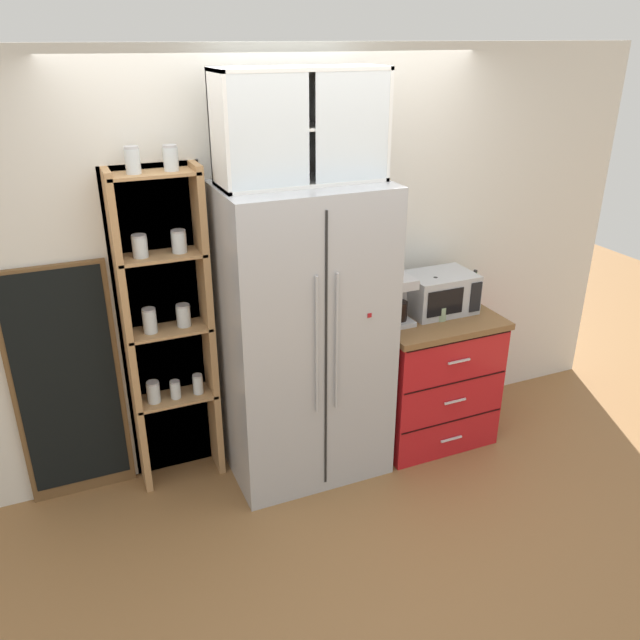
# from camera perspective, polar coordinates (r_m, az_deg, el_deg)

# --- Properties ---
(ground_plane) EXTENTS (10.82, 10.82, 0.00)m
(ground_plane) POSITION_cam_1_polar(r_m,az_deg,el_deg) (4.30, -1.06, -12.84)
(ground_plane) COLOR olive
(wall_back_cream) EXTENTS (5.11, 0.10, 2.55)m
(wall_back_cream) POSITION_cam_1_polar(r_m,az_deg,el_deg) (4.03, -3.36, 5.09)
(wall_back_cream) COLOR silver
(wall_back_cream) RESTS_ON ground
(refrigerator) EXTENTS (0.95, 0.65, 1.84)m
(refrigerator) POSITION_cam_1_polar(r_m,az_deg,el_deg) (3.85, -1.37, -1.49)
(refrigerator) COLOR #ADAFB5
(refrigerator) RESTS_ON ground
(pantry_shelf_column) EXTENTS (0.54, 0.25, 2.07)m
(pantry_shelf_column) POSITION_cam_1_polar(r_m,az_deg,el_deg) (3.86, -13.51, -0.32)
(pantry_shelf_column) COLOR brown
(pantry_shelf_column) RESTS_ON ground
(counter_cabinet) EXTENTS (0.81, 0.66, 0.91)m
(counter_cabinet) POSITION_cam_1_polar(r_m,az_deg,el_deg) (4.44, 9.62, -4.92)
(counter_cabinet) COLOR red
(counter_cabinet) RESTS_ON ground
(microwave) EXTENTS (0.44, 0.33, 0.26)m
(microwave) POSITION_cam_1_polar(r_m,az_deg,el_deg) (4.27, 10.58, 2.42)
(microwave) COLOR #ADAFB5
(microwave) RESTS_ON counter_cabinet
(coffee_maker) EXTENTS (0.17, 0.20, 0.31)m
(coffee_maker) POSITION_cam_1_polar(r_m,az_deg,el_deg) (4.05, 6.80, 1.86)
(coffee_maker) COLOR #B7B7BC
(coffee_maker) RESTS_ON counter_cabinet
(mug_cream) EXTENTS (0.12, 0.09, 0.09)m
(mug_cream) POSITION_cam_1_polar(r_m,az_deg,el_deg) (4.26, 9.77, 1.21)
(mug_cream) COLOR silver
(mug_cream) RESTS_ON counter_cabinet
(mug_sage) EXTENTS (0.12, 0.09, 0.09)m
(mug_sage) POSITION_cam_1_polar(r_m,az_deg,el_deg) (4.17, 10.66, 0.64)
(mug_sage) COLOR #8CA37F
(mug_sage) RESTS_ON counter_cabinet
(bottle_amber) EXTENTS (0.07, 0.07, 0.26)m
(bottle_amber) POSITION_cam_1_polar(r_m,az_deg,el_deg) (4.21, 10.11, 1.88)
(bottle_amber) COLOR brown
(bottle_amber) RESTS_ON counter_cabinet
(bottle_green) EXTENTS (0.06, 0.06, 0.24)m
(bottle_green) POSITION_cam_1_polar(r_m,az_deg,el_deg) (4.43, 13.52, 2.64)
(bottle_green) COLOR #285B33
(bottle_green) RESTS_ON counter_cabinet
(upper_cabinet) EXTENTS (0.91, 0.32, 0.59)m
(upper_cabinet) POSITION_cam_1_polar(r_m,az_deg,el_deg) (3.55, -1.86, 16.87)
(upper_cabinet) COLOR silver
(upper_cabinet) RESTS_ON refrigerator
(chalkboard_menu) EXTENTS (0.60, 0.04, 1.47)m
(chalkboard_menu) POSITION_cam_1_polar(r_m,az_deg,el_deg) (3.97, -21.55, -5.46)
(chalkboard_menu) COLOR brown
(chalkboard_menu) RESTS_ON ground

